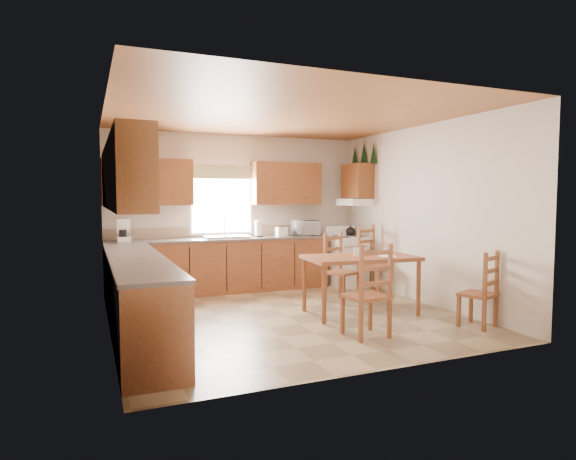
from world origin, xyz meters
name	(u,v)px	position (x,y,z in m)	size (l,w,h in m)	color
floor	(286,316)	(0.00, 0.00, 0.00)	(4.50, 4.50, 0.00)	#897656
ceiling	(286,115)	(0.00, 0.00, 2.70)	(4.50, 4.50, 0.00)	#97592F
wall_left	(107,220)	(-2.25, 0.00, 1.35)	(4.50, 4.50, 0.00)	beige
wall_right	(423,214)	(2.25, 0.00, 1.35)	(4.50, 4.50, 0.00)	beige
wall_back	(238,212)	(0.00, 2.25, 1.35)	(4.50, 4.50, 0.00)	beige
wall_front	(381,227)	(0.00, -2.25, 1.35)	(4.50, 4.50, 0.00)	beige
lower_cab_back	(222,266)	(-0.38, 1.95, 0.44)	(3.75, 0.60, 0.88)	brown
lower_cab_left	(137,298)	(-1.95, -0.15, 0.44)	(0.60, 3.60, 0.88)	brown
counter_back	(222,239)	(-0.38, 1.95, 0.90)	(3.75, 0.63, 0.04)	#514743
counter_left	(136,259)	(-1.95, -0.15, 0.90)	(0.63, 3.60, 0.04)	#514743
backsplash	(217,232)	(-0.38, 2.24, 1.01)	(3.75, 0.01, 0.18)	#8C745E
upper_cab_back_left	(148,182)	(-1.55, 2.08, 1.85)	(1.41, 0.33, 0.75)	brown
upper_cab_back_right	(286,184)	(0.86, 2.08, 1.85)	(1.25, 0.33, 0.75)	brown
upper_cab_left	(122,176)	(-2.08, -0.15, 1.85)	(0.33, 3.60, 0.75)	brown
upper_cab_stove	(357,181)	(2.08, 1.65, 1.90)	(0.33, 0.62, 0.62)	brown
range_hood	(355,202)	(2.03, 1.65, 1.52)	(0.44, 0.62, 0.12)	white
window_frame	(222,201)	(-0.30, 2.22, 1.55)	(1.13, 0.02, 1.18)	white
window_pane	(222,201)	(-0.30, 2.21, 1.55)	(1.05, 0.01, 1.10)	white
window_valance	(222,172)	(-0.30, 2.19, 2.05)	(1.19, 0.01, 0.24)	#415A29
sink_basin	(226,237)	(-0.30, 1.95, 0.94)	(0.75, 0.45, 0.04)	silver
pine_decal_a	(373,153)	(2.21, 1.33, 2.38)	(0.22, 0.22, 0.36)	black
pine_decal_b	(364,153)	(2.21, 1.65, 2.42)	(0.22, 0.22, 0.36)	black
pine_decal_c	(355,156)	(2.21, 1.97, 2.38)	(0.22, 0.22, 0.36)	black
stove	(347,262)	(1.88, 1.63, 0.44)	(0.59, 0.61, 0.88)	white
coffeemaker	(124,230)	(-1.95, 1.92, 1.10)	(0.21, 0.25, 0.35)	white
paper_towel	(258,229)	(0.27, 1.93, 1.06)	(0.12, 0.12, 0.28)	white
toaster	(282,232)	(0.71, 1.94, 1.00)	(0.20, 0.12, 0.16)	white
microwave	(306,228)	(1.19, 1.95, 1.05)	(0.45, 0.32, 0.27)	white
dining_table	(360,285)	(1.00, -0.26, 0.40)	(1.50, 0.86, 0.80)	brown
chair_near_left	(366,290)	(0.49, -1.23, 0.54)	(0.45, 0.43, 1.08)	brown
chair_near_right	(478,289)	(1.99, -1.42, 0.47)	(0.40, 0.38, 0.95)	brown
chair_far_left	(342,268)	(1.13, 0.50, 0.53)	(0.44, 0.42, 1.06)	brown
chair_far_right	(376,260)	(1.99, 0.88, 0.56)	(0.47, 0.45, 1.13)	brown
table_paper	(386,255)	(1.35, -0.36, 0.81)	(0.22, 0.29, 0.00)	white
table_card	(356,252)	(0.95, -0.24, 0.86)	(0.09, 0.02, 0.12)	white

